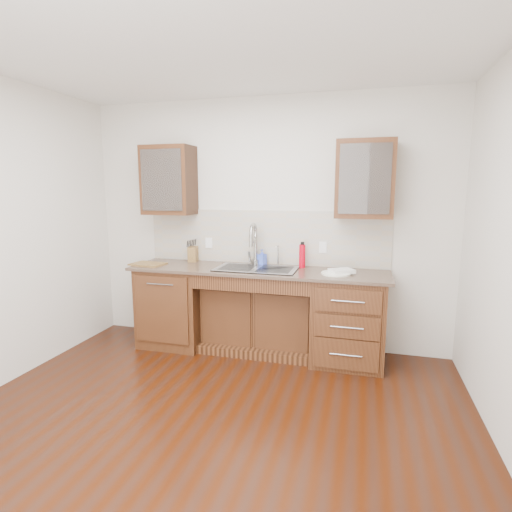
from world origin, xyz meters
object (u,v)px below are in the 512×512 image
(knife_block, at_px, (193,254))
(cutting_board, at_px, (148,264))
(soap_bottle, at_px, (262,257))
(water_bottle, at_px, (302,256))
(plate, at_px, (336,273))

(knife_block, relative_size, cutting_board, 0.48)
(soap_bottle, distance_m, cutting_board, 1.26)
(water_bottle, height_order, plate, water_bottle)
(cutting_board, bearing_deg, plate, 1.26)
(soap_bottle, xyz_separation_m, water_bottle, (0.45, -0.04, 0.04))
(soap_bottle, bearing_deg, water_bottle, 15.72)
(water_bottle, bearing_deg, knife_block, 178.01)
(knife_block, bearing_deg, cutting_board, -150.45)
(water_bottle, xyz_separation_m, cutting_board, (-1.66, -0.28, -0.11))
(water_bottle, xyz_separation_m, knife_block, (-1.27, 0.04, -0.04))
(cutting_board, bearing_deg, water_bottle, 9.61)
(soap_bottle, distance_m, plate, 0.87)
(plate, bearing_deg, soap_bottle, 161.06)
(water_bottle, bearing_deg, soap_bottle, 174.38)
(soap_bottle, xyz_separation_m, cutting_board, (-1.21, -0.33, -0.08))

